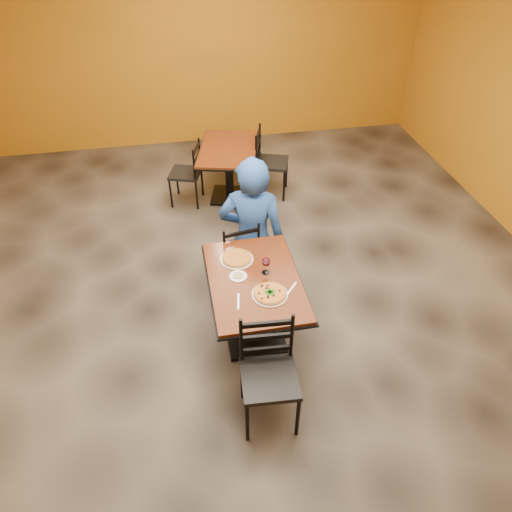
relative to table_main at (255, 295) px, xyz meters
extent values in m
cube|color=black|center=(0.00, 0.50, -0.56)|extent=(7.00, 8.00, 0.01)
cube|color=#B46814|center=(0.00, 4.50, 0.94)|extent=(7.00, 0.01, 3.00)
cube|color=maroon|center=(0.00, 0.00, 0.18)|extent=(0.80, 1.20, 0.03)
cube|color=black|center=(0.00, 0.00, 0.15)|extent=(0.83, 1.23, 0.02)
cylinder|color=black|center=(0.00, 0.00, -0.19)|extent=(0.12, 0.12, 0.66)
cube|color=black|center=(0.00, 0.00, -0.54)|extent=(0.55, 0.55, 0.04)
cube|color=maroon|center=(0.14, 2.60, 0.18)|extent=(0.97, 1.23, 0.03)
cube|color=black|center=(0.14, 2.60, 0.16)|extent=(1.01, 1.27, 0.02)
cylinder|color=black|center=(0.14, 2.60, -0.19)|extent=(0.11, 0.11, 0.66)
cube|color=black|center=(0.14, 2.60, -0.54)|extent=(0.61, 0.61, 0.04)
imported|color=#1A4593|center=(0.14, 0.90, 0.18)|extent=(0.80, 0.64, 1.48)
cylinder|color=white|center=(0.09, -0.22, 0.20)|extent=(0.31, 0.31, 0.01)
cylinder|color=#97290A|center=(0.09, -0.22, 0.21)|extent=(0.28, 0.28, 0.02)
cylinder|color=white|center=(-0.11, 0.30, 0.20)|extent=(0.31, 0.31, 0.01)
cylinder|color=orange|center=(-0.11, 0.30, 0.21)|extent=(0.28, 0.28, 0.02)
cylinder|color=white|center=(-0.14, 0.06, 0.20)|extent=(0.16, 0.16, 0.01)
cylinder|color=tan|center=(-0.14, 0.06, 0.21)|extent=(0.09, 0.09, 0.01)
cube|color=silver|center=(-0.19, -0.25, 0.20)|extent=(0.05, 0.19, 0.00)
cube|color=silver|center=(0.29, -0.19, 0.20)|extent=(0.15, 0.17, 0.00)
camera|label=1|loc=(-0.58, -3.11, 3.02)|focal=33.50mm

